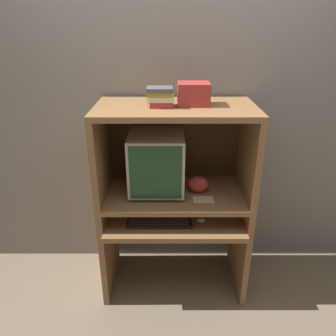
{
  "coord_description": "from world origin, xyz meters",
  "views": [
    {
      "loc": [
        -0.05,
        -1.76,
        1.88
      ],
      "look_at": [
        -0.04,
        0.27,
        0.97
      ],
      "focal_mm": 35.0,
      "sensor_mm": 36.0,
      "label": 1
    }
  ],
  "objects_px": {
    "book_stack": "(159,97)",
    "storage_box": "(192,94)",
    "keyboard": "(158,222)",
    "snack_bag": "(197,184)",
    "crt_monitor": "(155,162)",
    "mouse": "(200,220)"
  },
  "relations": [
    {
      "from": "book_stack",
      "to": "keyboard",
      "type": "bearing_deg",
      "value": -96.65
    },
    {
      "from": "book_stack",
      "to": "snack_bag",
      "type": "bearing_deg",
      "value": 5.67
    },
    {
      "from": "mouse",
      "to": "snack_bag",
      "type": "bearing_deg",
      "value": 96.47
    },
    {
      "from": "mouse",
      "to": "storage_box",
      "type": "xyz_separation_m",
      "value": [
        -0.07,
        0.16,
        0.83
      ]
    },
    {
      "from": "book_stack",
      "to": "storage_box",
      "type": "height_order",
      "value": "storage_box"
    },
    {
      "from": "mouse",
      "to": "storage_box",
      "type": "relative_size",
      "value": 0.32
    },
    {
      "from": "keyboard",
      "to": "book_stack",
      "type": "relative_size",
      "value": 2.65
    },
    {
      "from": "keyboard",
      "to": "snack_bag",
      "type": "relative_size",
      "value": 3.11
    },
    {
      "from": "crt_monitor",
      "to": "book_stack",
      "type": "bearing_deg",
      "value": -63.05
    },
    {
      "from": "crt_monitor",
      "to": "book_stack",
      "type": "relative_size",
      "value": 2.5
    },
    {
      "from": "crt_monitor",
      "to": "keyboard",
      "type": "height_order",
      "value": "crt_monitor"
    },
    {
      "from": "crt_monitor",
      "to": "keyboard",
      "type": "bearing_deg",
      "value": -84.15
    },
    {
      "from": "keyboard",
      "to": "book_stack",
      "type": "xyz_separation_m",
      "value": [
        0.01,
        0.12,
        0.83
      ]
    },
    {
      "from": "crt_monitor",
      "to": "storage_box",
      "type": "bearing_deg",
      "value": -3.21
    },
    {
      "from": "storage_box",
      "to": "book_stack",
      "type": "bearing_deg",
      "value": -166.31
    },
    {
      "from": "crt_monitor",
      "to": "keyboard",
      "type": "distance_m",
      "value": 0.41
    },
    {
      "from": "keyboard",
      "to": "snack_bag",
      "type": "distance_m",
      "value": 0.37
    },
    {
      "from": "keyboard",
      "to": "crt_monitor",
      "type": "bearing_deg",
      "value": 95.85
    },
    {
      "from": "mouse",
      "to": "snack_bag",
      "type": "distance_m",
      "value": 0.25
    },
    {
      "from": "snack_bag",
      "to": "book_stack",
      "type": "bearing_deg",
      "value": -174.33
    },
    {
      "from": "book_stack",
      "to": "storage_box",
      "type": "xyz_separation_m",
      "value": [
        0.21,
        0.05,
        0.01
      ]
    },
    {
      "from": "crt_monitor",
      "to": "mouse",
      "type": "distance_m",
      "value": 0.51
    }
  ]
}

